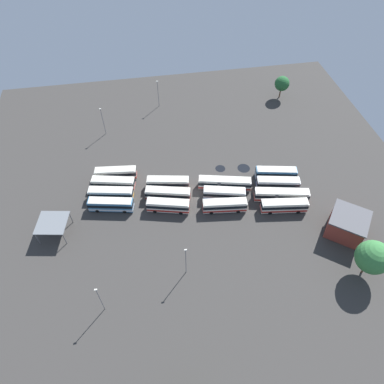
{
  "coord_description": "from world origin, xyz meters",
  "views": [
    {
      "loc": [
        -11.63,
        -60.48,
        71.24
      ],
      "look_at": [
        -1.37,
        -0.74,
        1.53
      ],
      "focal_mm": 32.24,
      "sensor_mm": 36.0,
      "label": 1
    }
  ],
  "objects_px": {
    "bus_row2_slot0": "(225,205)",
    "bus_row3_slot0": "(284,206)",
    "bus_row0_slot1": "(111,193)",
    "maintenance_shelter": "(52,223)",
    "bus_row2_slot1": "(224,194)",
    "bus_row3_slot1": "(281,195)",
    "bus_row1_slot1": "(168,194)",
    "lamp_post_mid_lot": "(158,93)",
    "bus_row1_slot0": "(168,205)",
    "lamp_post_far_corner": "(100,299)",
    "bus_row3_slot2": "(278,183)",
    "lamp_post_near_entrance": "(186,260)",
    "lamp_post_by_building": "(103,120)",
    "tree_east_edge": "(373,257)",
    "bus_row0_slot3": "(116,173)",
    "bus_row0_slot2": "(113,183)",
    "bus_row2_slot2": "(224,183)",
    "bus_row1_slot2": "(168,183)",
    "depot_building": "(347,224)",
    "tree_northwest": "(282,84)",
    "bus_row0_slot0": "(111,204)"
  },
  "relations": [
    {
      "from": "bus_row0_slot2",
      "to": "maintenance_shelter",
      "type": "height_order",
      "value": "maintenance_shelter"
    },
    {
      "from": "bus_row0_slot1",
      "to": "tree_east_edge",
      "type": "distance_m",
      "value": 64.29
    },
    {
      "from": "bus_row3_slot1",
      "to": "bus_row1_slot1",
      "type": "bearing_deg",
      "value": 169.51
    },
    {
      "from": "lamp_post_by_building",
      "to": "bus_row2_slot0",
      "type": "bearing_deg",
      "value": -50.46
    },
    {
      "from": "bus_row0_slot1",
      "to": "bus_row0_slot3",
      "type": "xyz_separation_m",
      "value": [
        1.47,
        7.37,
        -0.0
      ]
    },
    {
      "from": "bus_row0_slot3",
      "to": "tree_northwest",
      "type": "distance_m",
      "value": 66.29
    },
    {
      "from": "bus_row2_slot0",
      "to": "bus_row3_slot2",
      "type": "relative_size",
      "value": 0.98
    },
    {
      "from": "bus_row0_slot2",
      "to": "bus_row1_slot2",
      "type": "bearing_deg",
      "value": -9.24
    },
    {
      "from": "bus_row0_slot0",
      "to": "bus_row3_slot1",
      "type": "distance_m",
      "value": 44.8
    },
    {
      "from": "bus_row2_slot1",
      "to": "bus_row3_slot1",
      "type": "relative_size",
      "value": 0.79
    },
    {
      "from": "bus_row1_slot2",
      "to": "bus_row3_slot0",
      "type": "xyz_separation_m",
      "value": [
        28.58,
        -13.02,
        0.0
      ]
    },
    {
      "from": "bus_row2_slot2",
      "to": "maintenance_shelter",
      "type": "xyz_separation_m",
      "value": [
        -44.38,
        -7.62,
        2.21
      ]
    },
    {
      "from": "bus_row0_slot1",
      "to": "maintenance_shelter",
      "type": "xyz_separation_m",
      "value": [
        -13.78,
        -9.05,
        2.21
      ]
    },
    {
      "from": "lamp_post_near_entrance",
      "to": "bus_row3_slot0",
      "type": "bearing_deg",
      "value": 25.78
    },
    {
      "from": "bus_row1_slot0",
      "to": "bus_row2_slot2",
      "type": "relative_size",
      "value": 0.78
    },
    {
      "from": "bus_row2_slot0",
      "to": "bus_row3_slot0",
      "type": "distance_m",
      "value": 15.38
    },
    {
      "from": "tree_east_edge",
      "to": "bus_row3_slot2",
      "type": "bearing_deg",
      "value": 110.68
    },
    {
      "from": "depot_building",
      "to": "lamp_post_by_building",
      "type": "height_order",
      "value": "lamp_post_by_building"
    },
    {
      "from": "bus_row3_slot0",
      "to": "bus_row0_slot1",
      "type": "bearing_deg",
      "value": 165.06
    },
    {
      "from": "lamp_post_mid_lot",
      "to": "maintenance_shelter",
      "type": "bearing_deg",
      "value": -122.23
    },
    {
      "from": "bus_row3_slot1",
      "to": "lamp_post_near_entrance",
      "type": "height_order",
      "value": "lamp_post_near_entrance"
    },
    {
      "from": "lamp_post_by_building",
      "to": "tree_east_edge",
      "type": "xyz_separation_m",
      "value": [
        56.99,
        -59.68,
        1.48
      ]
    },
    {
      "from": "bus_row1_slot2",
      "to": "maintenance_shelter",
      "type": "bearing_deg",
      "value": -160.51
    },
    {
      "from": "bus_row0_slot3",
      "to": "bus_row1_slot0",
      "type": "height_order",
      "value": "same"
    },
    {
      "from": "bus_row1_slot2",
      "to": "depot_building",
      "type": "xyz_separation_m",
      "value": [
        41.1,
        -22.05,
        1.14
      ]
    },
    {
      "from": "bus_row1_slot2",
      "to": "depot_building",
      "type": "relative_size",
      "value": 0.96
    },
    {
      "from": "bus_row0_slot2",
      "to": "bus_row0_slot3",
      "type": "xyz_separation_m",
      "value": [
        0.77,
        3.7,
        -0.0
      ]
    },
    {
      "from": "bus_row1_slot0",
      "to": "bus_row2_slot2",
      "type": "height_order",
      "value": "same"
    },
    {
      "from": "bus_row2_slot1",
      "to": "tree_northwest",
      "type": "distance_m",
      "value": 52.84
    },
    {
      "from": "bus_row3_slot1",
      "to": "lamp_post_near_entrance",
      "type": "xyz_separation_m",
      "value": [
        -28.31,
        -17.03,
        3.4
      ]
    },
    {
      "from": "bus_row2_slot0",
      "to": "lamp_post_mid_lot",
      "type": "xyz_separation_m",
      "value": [
        -11.85,
        48.82,
        3.45
      ]
    },
    {
      "from": "lamp_post_by_building",
      "to": "tree_east_edge",
      "type": "distance_m",
      "value": 82.54
    },
    {
      "from": "bus_row0_slot3",
      "to": "maintenance_shelter",
      "type": "relative_size",
      "value": 1.41
    },
    {
      "from": "bus_row1_slot1",
      "to": "lamp_post_far_corner",
      "type": "relative_size",
      "value": 1.3
    },
    {
      "from": "bus_row0_slot2",
      "to": "bus_row0_slot1",
      "type": "bearing_deg",
      "value": -100.7
    },
    {
      "from": "bus_row1_slot1",
      "to": "lamp_post_mid_lot",
      "type": "relative_size",
      "value": 1.25
    },
    {
      "from": "bus_row1_slot0",
      "to": "lamp_post_far_corner",
      "type": "relative_size",
      "value": 1.2
    },
    {
      "from": "bus_row1_slot1",
      "to": "tree_northwest",
      "type": "bearing_deg",
      "value": 41.79
    },
    {
      "from": "bus_row2_slot1",
      "to": "maintenance_shelter",
      "type": "height_order",
      "value": "maintenance_shelter"
    },
    {
      "from": "bus_row3_slot2",
      "to": "lamp_post_far_corner",
      "type": "distance_m",
      "value": 54.29
    },
    {
      "from": "bus_row0_slot1",
      "to": "lamp_post_mid_lot",
      "type": "bearing_deg",
      "value": 66.85
    },
    {
      "from": "lamp_post_near_entrance",
      "to": "lamp_post_far_corner",
      "type": "xyz_separation_m",
      "value": [
        -18.32,
        -5.62,
        -0.14
      ]
    },
    {
      "from": "bus_row1_slot0",
      "to": "bus_row2_slot0",
      "type": "relative_size",
      "value": 0.98
    },
    {
      "from": "bus_row1_slot2",
      "to": "bus_row2_slot0",
      "type": "relative_size",
      "value": 1.01
    },
    {
      "from": "bus_row2_slot2",
      "to": "tree_northwest",
      "type": "bearing_deg",
      "value": 52.96
    },
    {
      "from": "bus_row0_slot1",
      "to": "lamp_post_far_corner",
      "type": "bearing_deg",
      "value": -93.99
    },
    {
      "from": "bus_row1_slot0",
      "to": "maintenance_shelter",
      "type": "height_order",
      "value": "maintenance_shelter"
    },
    {
      "from": "bus_row2_slot2",
      "to": "tree_east_edge",
      "type": "xyz_separation_m",
      "value": [
        24.94,
        -30.59,
        4.87
      ]
    },
    {
      "from": "bus_row0_slot2",
      "to": "bus_row2_slot0",
      "type": "distance_m",
      "value": 30.9
    },
    {
      "from": "bus_row0_slot3",
      "to": "bus_row3_slot2",
      "type": "relative_size",
      "value": 0.99
    }
  ]
}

